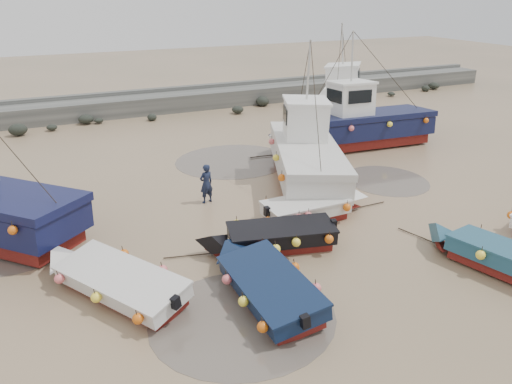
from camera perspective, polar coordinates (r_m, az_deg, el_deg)
ground at (r=17.78m, az=6.58°, el=-5.87°), size 120.00×120.00×0.00m
seawall at (r=37.07m, az=-11.27°, el=9.93°), size 60.00×4.92×1.50m
puddle_a at (r=14.03m, az=-1.47°, el=-14.27°), size 5.18×5.18×0.01m
puddle_b at (r=24.08m, az=14.67°, el=1.30°), size 3.78×3.78×0.01m
puddle_c at (r=19.27m, az=-26.15°, el=-5.86°), size 4.22×4.22×0.01m
puddle_d at (r=26.00m, az=-2.65°, el=3.61°), size 6.02×6.02×0.01m
dinghy_0 at (r=15.35m, az=-15.83°, el=-9.27°), size 4.00×6.04×1.43m
dinghy_1 at (r=14.64m, az=1.27°, el=-9.97°), size 2.22×6.24×1.43m
dinghy_2 at (r=17.71m, az=25.67°, el=-6.24°), size 2.67×5.70×1.43m
dinghy_4 at (r=17.09m, az=1.72°, el=-4.87°), size 5.88×2.55×1.43m
dinghy_5 at (r=19.39m, az=6.65°, el=-1.54°), size 5.59×2.04×1.43m
cabin_boat_1 at (r=23.27m, az=5.50°, el=4.62°), size 5.87×10.77×6.22m
cabin_boat_2 at (r=28.58m, az=11.41°, el=7.68°), size 10.83×3.68×6.22m
cabin_boat_3 at (r=34.50m, az=10.08°, el=10.30°), size 7.76×8.81×6.22m
person at (r=21.04m, az=-5.62°, el=-1.17°), size 0.69×0.54×1.68m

